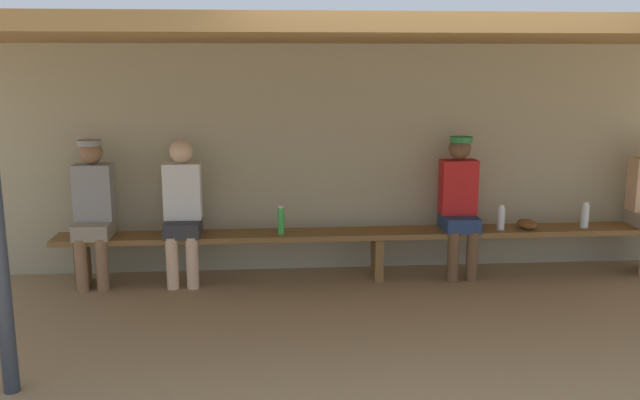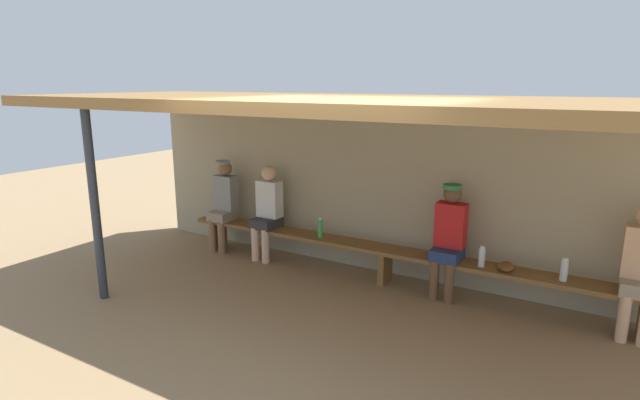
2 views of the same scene
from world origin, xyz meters
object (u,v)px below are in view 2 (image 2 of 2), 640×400
at_px(player_in_blue, 449,235).
at_px(water_bottle_clear, 482,257).
at_px(water_bottle_green, 564,270).
at_px(water_bottle_blue, 320,228).
at_px(bench, 385,254).
at_px(player_near_post, 267,209).
at_px(player_middle, 224,201).
at_px(baseball_glove_tan, 506,267).
at_px(support_post, 95,207).

relative_size(player_in_blue, water_bottle_clear, 5.62).
relative_size(water_bottle_green, water_bottle_blue, 0.93).
height_order(bench, water_bottle_clear, water_bottle_clear).
bearing_deg(player_in_blue, player_near_post, -179.99).
bearing_deg(player_middle, baseball_glove_tan, -0.52).
bearing_deg(baseball_glove_tan, player_near_post, 80.53).
height_order(support_post, bench, support_post).
bearing_deg(player_in_blue, support_post, -148.56).
xyz_separation_m(support_post, water_bottle_green, (4.67, 2.07, -0.52)).
distance_m(bench, player_near_post, 1.85).
bearing_deg(player_middle, player_in_blue, 0.00).
distance_m(bench, player_in_blue, 0.86).
distance_m(player_in_blue, water_bottle_green, 1.24).
distance_m(support_post, player_near_post, 2.30).
distance_m(support_post, water_bottle_blue, 2.74).
height_order(support_post, water_bottle_blue, support_post).
height_order(player_in_blue, water_bottle_clear, player_in_blue).
bearing_deg(water_bottle_green, water_bottle_clear, -178.87).
height_order(bench, player_near_post, player_near_post).
relative_size(bench, water_bottle_clear, 25.05).
height_order(player_middle, water_bottle_blue, player_middle).
xyz_separation_m(player_in_blue, baseball_glove_tan, (0.66, -0.04, -0.24)).
bearing_deg(bench, player_in_blue, 0.26).
distance_m(water_bottle_green, water_bottle_blue, 2.93).
relative_size(support_post, baseball_glove_tan, 9.17).
relative_size(player_near_post, water_bottle_blue, 4.93).
distance_m(player_in_blue, water_bottle_blue, 1.70).
bearing_deg(player_near_post, support_post, -111.85).
relative_size(player_near_post, water_bottle_green, 5.32).
bearing_deg(baseball_glove_tan, bench, 79.84).
relative_size(support_post, bench, 0.37).
xyz_separation_m(support_post, player_middle, (0.04, 2.10, -0.35)).
distance_m(support_post, baseball_glove_tan, 4.63).
xyz_separation_m(player_in_blue, player_middle, (-3.40, 0.00, 0.00)).
bearing_deg(water_bottle_green, water_bottle_blue, -179.65).
bearing_deg(water_bottle_blue, baseball_glove_tan, 0.35).
distance_m(bench, water_bottle_clear, 1.19).
xyz_separation_m(bench, player_near_post, (-1.82, 0.00, 0.34)).
relative_size(support_post, player_near_post, 1.65).
distance_m(player_near_post, water_bottle_green, 3.83).
height_order(support_post, player_in_blue, support_post).
relative_size(player_middle, baseball_glove_tan, 5.60).
distance_m(support_post, player_in_blue, 4.05).
height_order(support_post, water_bottle_green, support_post).
relative_size(player_near_post, baseball_glove_tan, 5.56).
relative_size(bench, player_in_blue, 4.46).
height_order(player_in_blue, water_bottle_blue, player_in_blue).
bearing_deg(player_in_blue, bench, -179.74).
distance_m(player_near_post, water_bottle_clear, 3.00).
xyz_separation_m(water_bottle_green, water_bottle_blue, (-2.93, -0.02, 0.01)).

